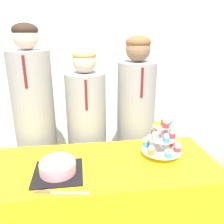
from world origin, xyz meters
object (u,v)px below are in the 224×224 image
round_cake (58,166)px  student_2 (135,134)px  cake_knife (53,192)px  student_0 (37,136)px  cupcake_stand (162,137)px  student_1 (87,142)px

round_cake → student_2: 0.85m
round_cake → cake_knife: round_cake is taller
round_cake → cake_knife: bearing=-95.4°
student_0 → student_2: 0.81m
cake_knife → cupcake_stand: (0.67, 0.29, 0.13)m
cupcake_stand → student_0: bearing=151.5°
round_cake → student_2: student_2 is taller
student_1 → cake_knife: bearing=-104.9°
cupcake_stand → student_2: size_ratio=0.18×
student_0 → student_2: (0.81, -0.00, -0.04)m
cake_knife → student_2: bearing=61.2°
cupcake_stand → student_0: (-0.87, 0.47, -0.15)m
student_2 → cake_knife: bearing=-128.6°
cake_knife → student_1: student_1 is taller
cupcake_stand → student_1: 0.70m
student_0 → cupcake_stand: bearing=-28.5°
student_0 → student_2: size_ratio=1.06×
round_cake → student_1: student_1 is taller
cake_knife → student_2: student_2 is taller
round_cake → cake_knife: 0.18m
round_cake → cupcake_stand: bearing=10.7°
round_cake → cupcake_stand: size_ratio=1.02×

